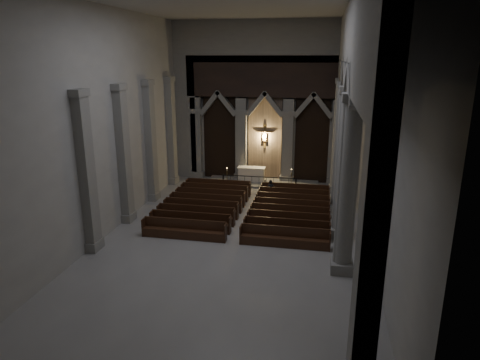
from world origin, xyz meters
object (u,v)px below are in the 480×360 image
at_px(pews, 246,211).
at_px(worshipper, 271,190).
at_px(altar, 251,174).
at_px(candle_stand_left, 227,180).
at_px(altar_rail, 259,181).
at_px(candle_stand_right, 291,185).

xyz_separation_m(pews, worshipper, (1.09, 3.41, 0.35)).
distance_m(altar, candle_stand_left, 2.00).
relative_size(altar, altar_rail, 0.39).
distance_m(candle_stand_left, candle_stand_right, 4.92).
bearing_deg(candle_stand_left, worshipper, -37.54).
xyz_separation_m(altar_rail, pews, (0.00, -5.37, -0.37)).
relative_size(candle_stand_right, worshipper, 1.18).
bearing_deg(altar, candle_stand_right, -25.27).
relative_size(altar, candle_stand_left, 1.58).
height_order(candle_stand_right, pews, candle_stand_right).
height_order(candle_stand_left, candle_stand_right, candle_stand_right).
bearing_deg(candle_stand_left, altar_rail, -18.52).
bearing_deg(worshipper, altar_rail, 117.38).
distance_m(candle_stand_left, worshipper, 4.65).
bearing_deg(pews, altar_rail, 90.00).
distance_m(altar, pews, 7.27).
relative_size(altar_rail, worshipper, 3.95).
bearing_deg(altar_rail, candle_stand_left, 161.48).
distance_m(candle_stand_right, worshipper, 2.62).
relative_size(altar, worshipper, 1.54).
bearing_deg(worshipper, pews, -109.48).
height_order(altar, candle_stand_right, candle_stand_right).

